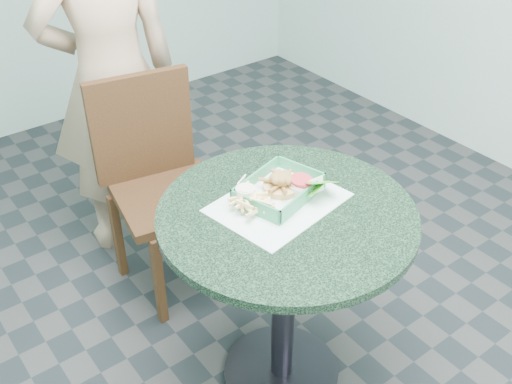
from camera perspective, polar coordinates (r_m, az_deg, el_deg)
floor at (r=2.41m, az=2.41°, el=-16.73°), size 4.00×5.00×0.02m
cafe_table at (r=1.99m, az=2.82°, el=-6.25°), size 0.82×0.82×0.75m
dining_chair at (r=2.53m, az=-9.32°, el=1.92°), size 0.43×0.43×0.93m
diner_person at (r=2.62m, az=-13.89°, el=12.30°), size 0.74×0.55×1.85m
placemat at (r=1.92m, az=2.13°, el=-1.48°), size 0.45×0.37×0.00m
food_basket at (r=1.94m, az=2.17°, el=-0.47°), size 0.26×0.19×0.05m
crab_sandwich at (r=1.93m, az=2.55°, el=0.52°), size 0.12×0.12×0.07m
fries_pile at (r=1.88m, az=-0.83°, el=-0.90°), size 0.14×0.15×0.04m
sauce_ramekin at (r=1.90m, az=-1.28°, el=0.07°), size 0.06×0.06×0.04m
garnish_cup at (r=1.91m, az=4.73°, el=-0.16°), size 0.13×0.12×0.05m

